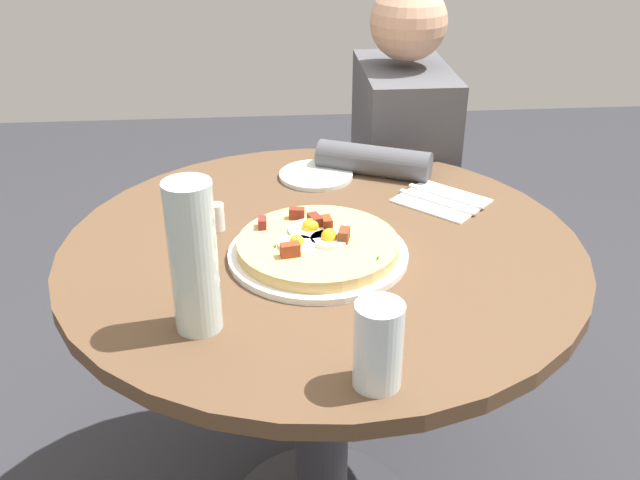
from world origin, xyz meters
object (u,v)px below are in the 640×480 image
Objects in this scene: bread_plate at (316,175)px; fork at (446,196)px; water_glass at (378,345)px; dining_table at (322,321)px; water_bottle at (193,258)px; salt_shaker at (217,217)px; knife at (437,202)px; pizza_plate at (318,254)px; breakfast_pizza at (317,244)px; person_seated at (397,219)px.

fork is at bearing -117.20° from bread_plate.
bread_plate is 1.30× the size of water_glass.
bread_plate reaches higher than dining_table.
water_glass is 0.53× the size of water_bottle.
salt_shaker reaches higher than fork.
bread_plate is at bearing -21.64° from water_bottle.
bread_plate reaches higher than knife.
bread_plate is 0.93× the size of fork.
water_bottle is (-0.43, 0.49, 0.12)m from fork.
water_glass is at bearing -121.74° from water_bottle.
fork is 0.66m from water_bottle.
pizza_plate reaches higher than bread_plate.
breakfast_pizza is at bearing 8.52° from water_glass.
pizza_plate is at bearing 156.75° from person_seated.
breakfast_pizza is at bearing 165.99° from dining_table.
salt_shaker is at bearing 70.41° from dining_table.
pizza_plate is 2.54× the size of water_glass.
person_seated is at bearing -23.25° from pizza_plate.
bread_plate is at bearing -2.30° from dining_table.
person_seated is 6.80× the size of bread_plate.
pizza_plate is 0.37m from fork.
bread_plate is (0.36, -0.03, -0.02)m from breakfast_pizza.
fork is at bearing -48.88° from water_bottle.
dining_table is at bearing -109.59° from salt_shaker.
water_glass is (-0.56, 0.21, 0.06)m from knife.
knife is at bearing -53.38° from breakfast_pizza.
breakfast_pizza is 1.63× the size of knife.
fork is (0.22, -0.29, -0.02)m from breakfast_pizza.
salt_shaker is (0.12, 0.19, 0.02)m from pizza_plate.
bread_plate is 0.62m from water_bottle.
salt_shaker is (-0.24, 0.21, 0.02)m from bread_plate.
person_seated is 0.50m from knife.
bread_plate is at bearing 137.18° from person_seated.
water_bottle is (-0.83, 0.47, 0.37)m from person_seated.
fork is (0.23, -0.29, 0.00)m from pizza_plate.
bread_plate is 0.68× the size of water_bottle.
person_seated is at bearing -46.77° from knife.
salt_shaker is at bearing 137.95° from person_seated.
dining_table is 0.35m from knife.
person_seated is 0.73m from pizza_plate.
person_seated is 8.82× the size of water_glass.
knife is at bearing -49.17° from water_bottle.
fork is at bearing -52.15° from pizza_plate.
dining_table is at bearing 155.83° from person_seated.
breakfast_pizza is at bearing -44.28° from water_bottle.
salt_shaker is (0.48, 0.24, -0.04)m from water_glass.
water_bottle is at bearing 135.34° from pizza_plate.
dining_table is 7.62× the size of water_glass.
dining_table is at bearing -12.40° from pizza_plate.
water_glass is (-0.72, -0.03, 0.06)m from bread_plate.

